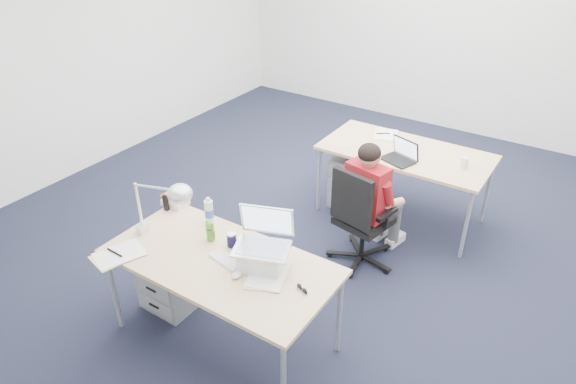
{
  "coord_description": "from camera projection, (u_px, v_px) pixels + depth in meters",
  "views": [
    {
      "loc": [
        2.03,
        -3.31,
        2.9
      ],
      "look_at": [
        0.14,
        -0.43,
        0.85
      ],
      "focal_mm": 32.0,
      "sensor_mm": 36.0,
      "label": 1
    }
  ],
  "objects": [
    {
      "name": "floor",
      "position": [
        301.0,
        246.0,
        4.82
      ],
      "size": [
        7.0,
        7.0,
        0.0
      ],
      "primitive_type": "plane",
      "color": "black",
      "rests_on": "ground"
    },
    {
      "name": "room",
      "position": [
        304.0,
        67.0,
        3.94
      ],
      "size": [
        6.02,
        7.02,
        2.8
      ],
      "color": "silver",
      "rests_on": "ground"
    },
    {
      "name": "desk_near",
      "position": [
        220.0,
        265.0,
        3.5
      ],
      "size": [
        1.6,
        0.8,
        0.73
      ],
      "color": "tan",
      "rests_on": "ground"
    },
    {
      "name": "desk_far",
      "position": [
        405.0,
        155.0,
        4.94
      ],
      "size": [
        1.6,
        0.8,
        0.73
      ],
      "color": "tan",
      "rests_on": "ground"
    },
    {
      "name": "office_chair",
      "position": [
        361.0,
        236.0,
        4.5
      ],
      "size": [
        0.71,
        0.71,
        0.96
      ],
      "rotation": [
        0.0,
        0.0,
        -0.19
      ],
      "color": "black",
      "rests_on": "ground"
    },
    {
      "name": "seated_person",
      "position": [
        374.0,
        200.0,
        4.45
      ],
      "size": [
        0.43,
        0.66,
        1.14
      ],
      "rotation": [
        0.0,
        0.0,
        -0.21
      ],
      "color": "maroon",
      "rests_on": "ground"
    },
    {
      "name": "drawer_pedestal_near",
      "position": [
        176.0,
        272.0,
        4.07
      ],
      "size": [
        0.4,
        0.5,
        0.55
      ],
      "primitive_type": "cube",
      "color": "gray",
      "rests_on": "ground"
    },
    {
      "name": "drawer_pedestal_far",
      "position": [
        356.0,
        179.0,
        5.37
      ],
      "size": [
        0.4,
        0.5,
        0.55
      ],
      "primitive_type": "cube",
      "color": "gray",
      "rests_on": "ground"
    },
    {
      "name": "silver_laptop",
      "position": [
        262.0,
        242.0,
        3.32
      ],
      "size": [
        0.44,
        0.4,
        0.39
      ],
      "primitive_type": null,
      "rotation": [
        0.0,
        0.0,
        0.36
      ],
      "color": "silver",
      "rests_on": "desk_near"
    },
    {
      "name": "wireless_keyboard",
      "position": [
        226.0,
        260.0,
        3.46
      ],
      "size": [
        0.28,
        0.16,
        0.01
      ],
      "primitive_type": "cube",
      "rotation": [
        0.0,
        0.0,
        -0.19
      ],
      "color": "white",
      "rests_on": "desk_near"
    },
    {
      "name": "computer_mouse",
      "position": [
        237.0,
        275.0,
        3.31
      ],
      "size": [
        0.07,
        0.1,
        0.03
      ],
      "primitive_type": "ellipsoid",
      "rotation": [
        0.0,
        0.0,
        0.18
      ],
      "color": "white",
      "rests_on": "desk_near"
    },
    {
      "name": "headphones",
      "position": [
        245.0,
        248.0,
        3.56
      ],
      "size": [
        0.23,
        0.2,
        0.03
      ],
      "primitive_type": null,
      "rotation": [
        0.0,
        0.0,
        -0.21
      ],
      "color": "black",
      "rests_on": "desk_near"
    },
    {
      "name": "can_koozie",
      "position": [
        232.0,
        240.0,
        3.58
      ],
      "size": [
        0.09,
        0.09,
        0.11
      ],
      "primitive_type": "cylinder",
      "rotation": [
        0.0,
        0.0,
        0.39
      ],
      "color": "#18133D",
      "rests_on": "desk_near"
    },
    {
      "name": "water_bottle",
      "position": [
        209.0,
        210.0,
        3.81
      ],
      "size": [
        0.08,
        0.08,
        0.21
      ],
      "primitive_type": "cylinder",
      "rotation": [
        0.0,
        0.0,
        -0.31
      ],
      "color": "silver",
      "rests_on": "desk_near"
    },
    {
      "name": "bear_figurine",
      "position": [
        210.0,
        231.0,
        3.63
      ],
      "size": [
        0.1,
        0.09,
        0.16
      ],
      "primitive_type": null,
      "rotation": [
        0.0,
        0.0,
        0.43
      ],
      "color": "#2F7C21",
      "rests_on": "desk_near"
    },
    {
      "name": "book_stack",
      "position": [
        175.0,
        200.0,
        4.06
      ],
      "size": [
        0.21,
        0.17,
        0.09
      ],
      "primitive_type": "cube",
      "rotation": [
        0.0,
        0.0,
        -0.14
      ],
      "color": "silver",
      "rests_on": "desk_near"
    },
    {
      "name": "cordless_phone",
      "position": [
        166.0,
        203.0,
        3.97
      ],
      "size": [
        0.04,
        0.03,
        0.14
      ],
      "primitive_type": "cube",
      "rotation": [
        0.0,
        0.0,
        0.14
      ],
      "color": "black",
      "rests_on": "desk_near"
    },
    {
      "name": "papers_left",
      "position": [
        117.0,
        255.0,
        3.51
      ],
      "size": [
        0.32,
        0.38,
        0.01
      ],
      "primitive_type": "cube",
      "rotation": [
        0.0,
        0.0,
        -0.33
      ],
      "color": "#E5D784",
      "rests_on": "desk_near"
    },
    {
      "name": "papers_right",
      "position": [
        266.0,
        274.0,
        3.34
      ],
      "size": [
        0.34,
        0.4,
        0.01
      ],
      "primitive_type": "cube",
      "rotation": [
        0.0,
        0.0,
        0.36
      ],
      "color": "#E5D784",
      "rests_on": "desk_near"
    },
    {
      "name": "sunglasses",
      "position": [
        302.0,
        289.0,
        3.2
      ],
      "size": [
        0.11,
        0.08,
        0.02
      ],
      "primitive_type": null,
      "rotation": [
        0.0,
        0.0,
        -0.37
      ],
      "color": "black",
      "rests_on": "desk_near"
    },
    {
      "name": "desk_lamp",
      "position": [
        155.0,
        206.0,
        3.54
      ],
      "size": [
        0.51,
        0.24,
        0.55
      ],
      "primitive_type": null,
      "rotation": [
        0.0,
        0.0,
        -0.14
      ],
      "color": "silver",
      "rests_on": "desk_near"
    },
    {
      "name": "dark_laptop",
      "position": [
        399.0,
        151.0,
        4.68
      ],
      "size": [
        0.37,
        0.36,
        0.21
      ],
      "primitive_type": null,
      "rotation": [
        0.0,
        0.0,
        -0.33
      ],
      "color": "black",
      "rests_on": "desk_far"
    },
    {
      "name": "far_cup",
      "position": [
        464.0,
        163.0,
        4.6
      ],
      "size": [
        0.09,
        0.09,
        0.1
      ],
      "primitive_type": "cylinder",
      "rotation": [
        0.0,
        0.0,
        -0.43
      ],
      "color": "white",
      "rests_on": "desk_far"
    },
    {
      "name": "far_papers",
      "position": [
        385.0,
        135.0,
        5.23
      ],
      "size": [
        0.27,
        0.34,
        0.01
      ],
      "primitive_type": "cube",
      "rotation": [
        0.0,
        0.0,
        0.27
      ],
      "color": "white",
      "rests_on": "desk_far"
    }
  ]
}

